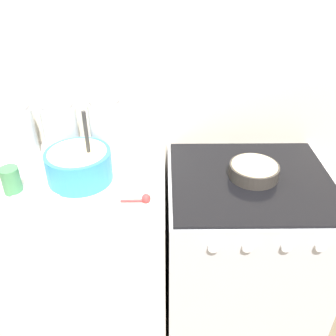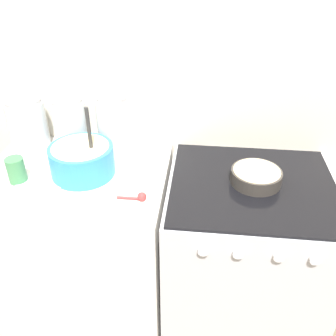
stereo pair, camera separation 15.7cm
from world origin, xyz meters
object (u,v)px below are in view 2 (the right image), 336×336
baking_pan (256,176)px  tin_can (16,170)px  storage_jar_left (28,127)px  mixing_bowl (82,159)px  stove (242,261)px  storage_jar_right (114,128)px  storage_jar_middle (71,128)px

baking_pan → tin_can: size_ratio=1.91×
baking_pan → tin_can: (-0.99, -0.10, 0.02)m
storage_jar_left → tin_can: storage_jar_left is taller
mixing_bowl → baking_pan: size_ratio=1.49×
tin_can → stove: bearing=5.0°
baking_pan → storage_jar_right: size_ratio=0.75×
mixing_bowl → tin_can: 0.27m
mixing_bowl → storage_jar_right: 0.24m
storage_jar_left → storage_jar_right: storage_jar_right is taller
storage_jar_right → tin_can: size_ratio=2.53×
tin_can → storage_jar_right: bearing=40.4°
mixing_bowl → storage_jar_middle: size_ratio=1.22×
storage_jar_left → storage_jar_right: size_ratio=0.87×
storage_jar_right → storage_jar_left: bearing=180.0°
mixing_bowl → storage_jar_left: 0.39m
baking_pan → storage_jar_left: storage_jar_left is taller
storage_jar_left → storage_jar_right: (0.42, -0.00, 0.02)m
storage_jar_left → storage_jar_middle: 0.21m
storage_jar_left → tin_can: 0.31m
baking_pan → storage_jar_left: size_ratio=0.86×
mixing_bowl → tin_can: (-0.26, -0.09, -0.02)m
mixing_bowl → baking_pan: mixing_bowl is taller
baking_pan → storage_jar_right: bearing=162.7°
storage_jar_right → tin_can: (-0.35, -0.30, -0.06)m
stove → mixing_bowl: 0.90m
baking_pan → storage_jar_right: 0.68m
tin_can → storage_jar_left: bearing=102.8°
storage_jar_left → stove: bearing=-11.4°
stove → baking_pan: (0.01, 0.01, 0.49)m
stove → storage_jar_left: (-1.05, 0.21, 0.56)m
stove → storage_jar_right: storage_jar_right is taller
mixing_bowl → baking_pan: 0.74m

